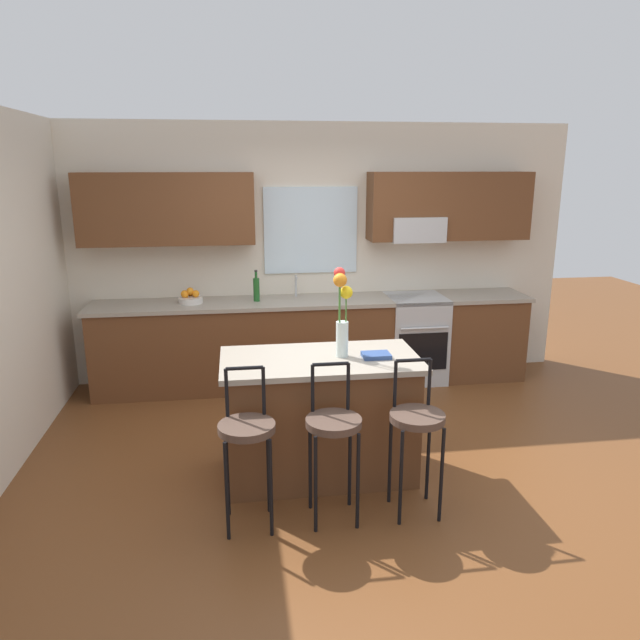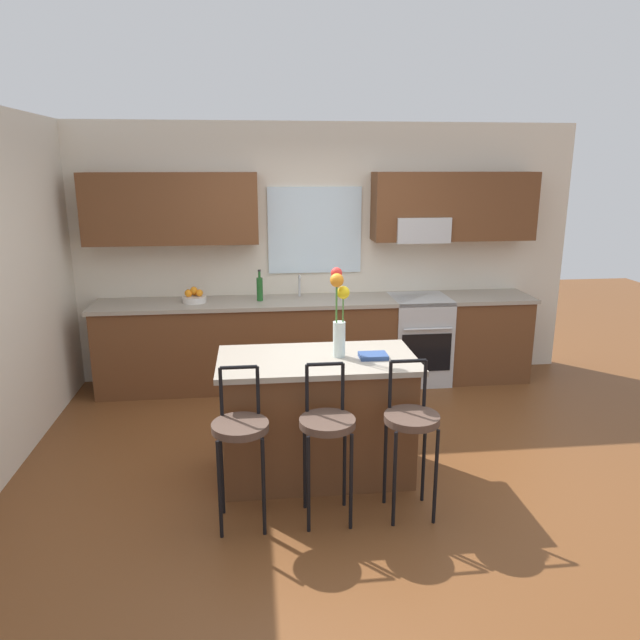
{
  "view_description": "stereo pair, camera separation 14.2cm",
  "coord_description": "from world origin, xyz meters",
  "views": [
    {
      "loc": [
        -0.79,
        -4.22,
        2.27
      ],
      "look_at": [
        -0.11,
        0.55,
        1.0
      ],
      "focal_mm": 33.15,
      "sensor_mm": 36.0,
      "label": 1
    },
    {
      "loc": [
        -0.65,
        -4.24,
        2.27
      ],
      "look_at": [
        -0.11,
        0.55,
        1.0
      ],
      "focal_mm": 33.15,
      "sensor_mm": 36.0,
      "label": 2
    }
  ],
  "objects": [
    {
      "name": "bar_stool_middle",
      "position": [
        -0.21,
        -0.8,
        0.64
      ],
      "size": [
        0.36,
        0.36,
        1.04
      ],
      "color": "black",
      "rests_on": "ground"
    },
    {
      "name": "fruit_bowl_oranges",
      "position": [
        -1.26,
        1.7,
        0.97
      ],
      "size": [
        0.24,
        0.24,
        0.16
      ],
      "color": "silver",
      "rests_on": "counter_run"
    },
    {
      "name": "oven_range",
      "position": [
        1.09,
        1.68,
        0.46
      ],
      "size": [
        0.6,
        0.64,
        0.92
      ],
      "color": "#B7BABC",
      "rests_on": "ground"
    },
    {
      "name": "bottle_olive_oil",
      "position": [
        -0.6,
        1.7,
        1.05
      ],
      "size": [
        0.06,
        0.06,
        0.32
      ],
      "color": "#1E5923",
      "rests_on": "counter_run"
    },
    {
      "name": "back_wall_assembly",
      "position": [
        0.02,
        1.99,
        1.51
      ],
      "size": [
        5.6,
        0.5,
        2.7
      ],
      "color": "beige",
      "rests_on": "ground"
    },
    {
      "name": "sink_faucet",
      "position": [
        -0.18,
        1.84,
        1.06
      ],
      "size": [
        0.02,
        0.13,
        0.23
      ],
      "color": "#B7BABC",
      "rests_on": "counter_run"
    },
    {
      "name": "counter_run",
      "position": [
        -0.0,
        1.7,
        0.47
      ],
      "size": [
        4.56,
        0.64,
        0.92
      ],
      "color": "brown",
      "rests_on": "ground"
    },
    {
      "name": "ground_plane",
      "position": [
        0.0,
        0.0,
        0.0
      ],
      "size": [
        14.0,
        14.0,
        0.0
      ],
      "primitive_type": "plane",
      "color": "brown"
    },
    {
      "name": "bar_stool_near",
      "position": [
        -0.76,
        -0.8,
        0.64
      ],
      "size": [
        0.36,
        0.36,
        1.04
      ],
      "color": "black",
      "rests_on": "ground"
    },
    {
      "name": "kitchen_island",
      "position": [
        -0.21,
        -0.21,
        0.46
      ],
      "size": [
        1.44,
        0.76,
        0.92
      ],
      "color": "brown",
      "rests_on": "ground"
    },
    {
      "name": "flower_vase",
      "position": [
        -0.05,
        -0.2,
        1.26
      ],
      "size": [
        0.14,
        0.14,
        0.65
      ],
      "color": "silver",
      "rests_on": "kitchen_island"
    },
    {
      "name": "bar_stool_far",
      "position": [
        0.34,
        -0.8,
        0.64
      ],
      "size": [
        0.36,
        0.36,
        1.04
      ],
      "color": "black",
      "rests_on": "ground"
    },
    {
      "name": "cookbook",
      "position": [
        0.19,
        -0.26,
        0.94
      ],
      "size": [
        0.2,
        0.15,
        0.03
      ],
      "primitive_type": "cube",
      "color": "navy",
      "rests_on": "kitchen_island"
    }
  ]
}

